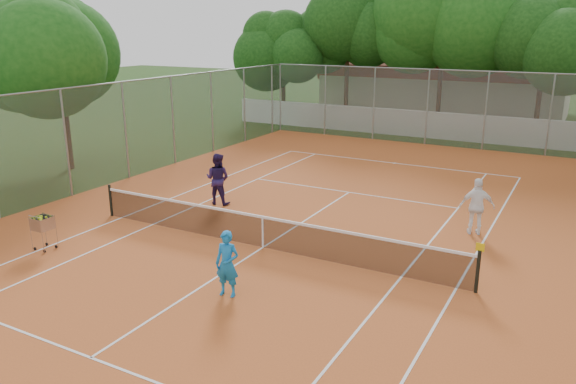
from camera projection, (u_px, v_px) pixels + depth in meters
The scene contains 12 objects.
ground at pixel (263, 248), 16.14m from camera, with size 120.00×120.00×0.00m, color #1A350E.
court_pad at pixel (263, 248), 16.14m from camera, with size 18.00×34.00×0.02m, color #BE5925.
court_lines at pixel (263, 247), 16.14m from camera, with size 10.98×23.78×0.01m, color white.
tennis_net at pixel (263, 232), 16.00m from camera, with size 11.88×0.10×0.98m, color black.
perimeter_fence at pixel (262, 181), 15.58m from camera, with size 18.00×34.00×4.00m, color slate.
boundary_wall at pixel (435, 125), 31.93m from camera, with size 26.00×0.30×1.50m, color white.
clubhouse at pixel (445, 83), 40.86m from camera, with size 16.40×9.00×4.40m, color beige.
tropical_trees at pixel (453, 47), 33.26m from camera, with size 29.00×19.00×10.00m, color #0F370D.
player_near at pixel (227, 264), 13.05m from camera, with size 0.58×0.38×1.60m, color #1779C6.
player_far_left at pixel (218, 179), 19.91m from camera, with size 0.90×0.70×1.84m, color #26194B.
player_far_right at pixel (477, 206), 16.97m from camera, with size 1.03×0.43×1.76m, color white.
ball_hopper at pixel (44, 232), 15.84m from camera, with size 0.52×0.52×1.08m, color #ADABB2.
Camera 1 is at (7.83, -12.85, 6.11)m, focal length 35.00 mm.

